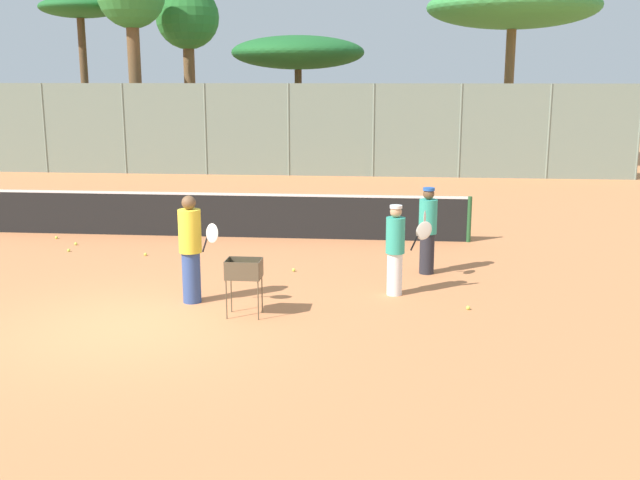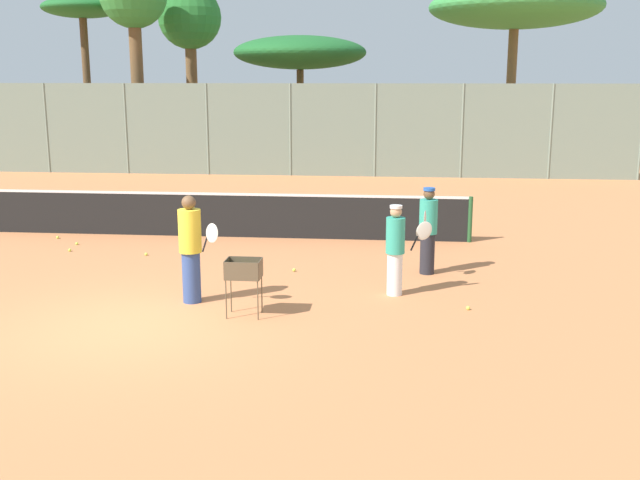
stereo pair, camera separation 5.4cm
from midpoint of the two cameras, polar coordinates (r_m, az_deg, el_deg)
name	(u,v)px [view 2 (the right image)]	position (r m, az deg, el deg)	size (l,w,h in m)	color
ground_plane	(128,327)	(11.99, -14.27, -6.41)	(80.00, 80.00, 0.00)	#D37F4C
tennis_net	(224,214)	(18.05, -7.23, 1.98)	(11.72, 0.10, 1.07)	#26592D
back_fence	(290,130)	(29.12, -2.22, 8.38)	(26.21, 0.08, 3.52)	gray
tree_0	(133,1)	(33.04, -13.98, 17.23)	(2.77, 2.77, 8.47)	brown
tree_1	(190,22)	(35.51, -9.85, 16.05)	(2.83, 2.83, 7.80)	brown
tree_2	(83,13)	(35.26, -17.60, 16.17)	(3.46, 3.46, 7.11)	brown
tree_3	(515,8)	(33.56, 14.68, 16.74)	(7.15, 7.15, 7.50)	brown
tree_4	(300,53)	(32.65, -1.48, 14.05)	(5.63, 5.63, 5.47)	brown
player_white_outfit	(191,248)	(12.80, -9.71, -0.61)	(0.82, 0.63, 1.84)	#334C8C
player_red_cap	(428,230)	(14.62, 8.33, 0.79)	(0.35, 0.90, 1.70)	#26262D
player_yellow_shirt	(396,249)	(13.13, 5.91, -0.66)	(0.86, 0.39, 1.60)	white
ball_cart	(243,273)	(11.99, -5.74, -2.55)	(0.56, 0.41, 0.94)	brown
tennis_ball_0	(77,243)	(18.01, -17.95, -0.25)	(0.07, 0.07, 0.07)	#D1E54C
tennis_ball_1	(70,250)	(17.39, -18.44, -0.73)	(0.07, 0.07, 0.07)	#D1E54C
tennis_ball_2	(58,237)	(18.85, -19.28, 0.19)	(0.07, 0.07, 0.07)	#D1E54C
tennis_ball_3	(424,270)	(14.92, 8.03, -2.31)	(0.07, 0.07, 0.07)	#D1E54C
tennis_ball_4	(468,308)	(12.66, 11.34, -5.10)	(0.07, 0.07, 0.07)	#D1E54C
tennis_ball_5	(294,270)	(14.82, -1.88, -2.29)	(0.07, 0.07, 0.07)	#D1E54C
tennis_ball_6	(389,250)	(16.58, 5.39, -0.75)	(0.07, 0.07, 0.07)	#D1E54C
tennis_ball_7	(146,254)	(16.55, -13.02, -1.05)	(0.07, 0.07, 0.07)	#D1E54C
parked_car	(142,151)	(33.25, -13.36, 6.65)	(4.20, 1.70, 1.60)	white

